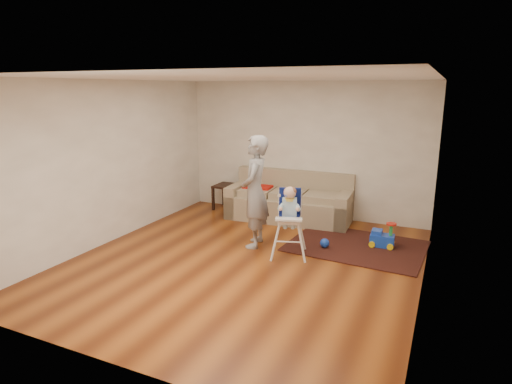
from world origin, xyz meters
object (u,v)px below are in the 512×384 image
at_px(toy_ball, 325,243).
at_px(adult, 255,192).
at_px(side_table, 228,197).
at_px(high_chair, 289,223).
at_px(sofa, 289,197).
at_px(ride_on_toy, 383,234).

height_order(toy_ball, adult, adult).
bearing_deg(side_table, adult, -50.69).
bearing_deg(high_chair, adult, 146.44).
bearing_deg(sofa, side_table, 169.58).
height_order(ride_on_toy, adult, adult).
distance_m(high_chair, adult, 0.79).
relative_size(sofa, side_table, 4.68).
bearing_deg(side_table, ride_on_toy, -16.30).
distance_m(ride_on_toy, high_chair, 1.64).
height_order(side_table, ride_on_toy, side_table).
distance_m(sofa, adult, 1.66).
bearing_deg(toy_ball, high_chair, -129.45).
bearing_deg(ride_on_toy, adult, -159.45).
relative_size(toy_ball, adult, 0.08).
relative_size(toy_ball, high_chair, 0.14).
distance_m(toy_ball, adult, 1.42).
bearing_deg(adult, toy_ball, 93.22).
xyz_separation_m(sofa, toy_ball, (1.09, -1.27, -0.38)).
height_order(side_table, high_chair, high_chair).
xyz_separation_m(high_chair, adult, (-0.67, 0.19, 0.38)).
bearing_deg(high_chair, side_table, 119.39).
height_order(side_table, adult, adult).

